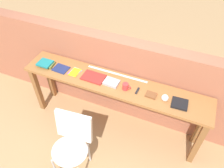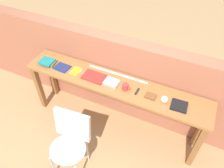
# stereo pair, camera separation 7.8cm
# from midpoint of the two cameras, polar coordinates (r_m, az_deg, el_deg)

# --- Properties ---
(ground_plane) EXTENTS (40.00, 40.00, 0.00)m
(ground_plane) POSITION_cam_midpoint_polar(r_m,az_deg,el_deg) (3.32, -1.19, -13.98)
(ground_plane) COLOR tan
(brick_wall_back) EXTENTS (6.00, 0.20, 1.32)m
(brick_wall_back) POSITION_cam_midpoint_polar(r_m,az_deg,el_deg) (3.18, 3.68, 1.34)
(brick_wall_back) COLOR #9E5B42
(brick_wall_back) RESTS_ON ground
(sideboard) EXTENTS (2.50, 0.44, 0.88)m
(sideboard) POSITION_cam_midpoint_polar(r_m,az_deg,el_deg) (2.89, 1.19, -1.64)
(sideboard) COLOR #996033
(sideboard) RESTS_ON ground
(chair_white_moulded) EXTENTS (0.48, 0.49, 0.89)m
(chair_white_moulded) POSITION_cam_midpoint_polar(r_m,az_deg,el_deg) (2.72, -10.18, -14.41)
(chair_white_moulded) COLOR silver
(chair_white_moulded) RESTS_ON ground
(book_stack_leftmost) EXTENTS (0.23, 0.18, 0.06)m
(book_stack_leftmost) POSITION_cam_midpoint_polar(r_m,az_deg,el_deg) (3.19, -15.85, 5.55)
(book_stack_leftmost) COLOR olive
(book_stack_leftmost) RESTS_ON sideboard
(magazine_cycling) EXTENTS (0.21, 0.17, 0.01)m
(magazine_cycling) POSITION_cam_midpoint_polar(r_m,az_deg,el_deg) (3.08, -12.17, 4.25)
(magazine_cycling) COLOR navy
(magazine_cycling) RESTS_ON sideboard
(pamphlet_pile_colourful) EXTENTS (0.15, 0.19, 0.01)m
(pamphlet_pile_colourful) POSITION_cam_midpoint_polar(r_m,az_deg,el_deg) (2.99, -8.73, 3.37)
(pamphlet_pile_colourful) COLOR #3399D8
(pamphlet_pile_colourful) RESTS_ON sideboard
(book_open_centre) EXTENTS (0.30, 0.20, 0.02)m
(book_open_centre) POSITION_cam_midpoint_polar(r_m,az_deg,el_deg) (2.87, -3.98, 1.91)
(book_open_centre) COLOR red
(book_open_centre) RESTS_ON sideboard
(book_grey_hardcover) EXTENTS (0.20, 0.16, 0.03)m
(book_grey_hardcover) POSITION_cam_midpoint_polar(r_m,az_deg,el_deg) (2.78, 0.68, 0.44)
(book_grey_hardcover) COLOR #9E9EA3
(book_grey_hardcover) RESTS_ON sideboard
(mug) EXTENTS (0.11, 0.08, 0.09)m
(mug) POSITION_cam_midpoint_polar(r_m,az_deg,el_deg) (2.68, 4.34, -0.78)
(mug) COLOR red
(mug) RESTS_ON sideboard
(multitool_folded) EXTENTS (0.03, 0.11, 0.02)m
(multitool_folded) POSITION_cam_midpoint_polar(r_m,az_deg,el_deg) (2.70, 7.40, -1.95)
(multitool_folded) COLOR black
(multitool_folded) RESTS_ON sideboard
(leather_journal_brown) EXTENTS (0.13, 0.10, 0.02)m
(leather_journal_brown) POSITION_cam_midpoint_polar(r_m,az_deg,el_deg) (2.66, 10.88, -3.12)
(leather_journal_brown) COLOR brown
(leather_journal_brown) RESTS_ON sideboard
(sports_ball_small) EXTENTS (0.08, 0.08, 0.08)m
(sports_ball_small) POSITION_cam_midpoint_polar(r_m,az_deg,el_deg) (2.62, 14.36, -3.92)
(sports_ball_small) COLOR silver
(sports_ball_small) RESTS_ON sideboard
(book_repair_rightmost) EXTENTS (0.19, 0.18, 0.03)m
(book_repair_rightmost) POSITION_cam_midpoint_polar(r_m,az_deg,el_deg) (2.64, 17.93, -5.43)
(book_repair_rightmost) COLOR black
(book_repair_rightmost) RESTS_ON sideboard
(ruler_metal_back_edge) EXTENTS (0.85, 0.03, 0.00)m
(ruler_metal_back_edge) POSITION_cam_midpoint_polar(r_m,az_deg,el_deg) (2.92, 2.21, 2.60)
(ruler_metal_back_edge) COLOR silver
(ruler_metal_back_edge) RESTS_ON sideboard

